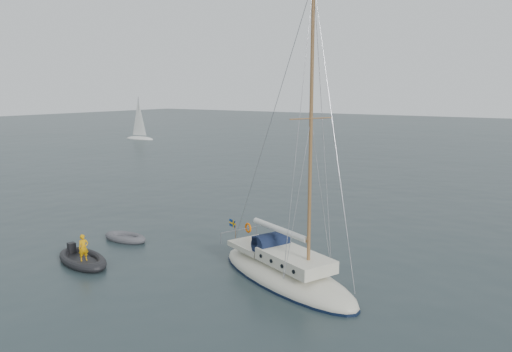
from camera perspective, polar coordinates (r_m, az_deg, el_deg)
The scene contains 5 objects.
ground at distance 26.11m, azimuth 3.90°, elevation -10.22°, with size 300.00×300.00×0.00m, color black.
sailboat at distance 23.91m, azimuth 3.41°, elevation -9.45°, with size 9.80×2.93×13.96m.
dinghy at distance 31.15m, azimuth -14.72°, elevation -6.81°, with size 2.98×1.35×0.43m.
rib at distance 27.88m, azimuth -19.23°, elevation -8.90°, with size 4.07×1.85×1.62m.
distant_yacht_a at distance 92.49m, azimuth -13.24°, elevation 6.24°, with size 6.08×3.24×8.06m.
Camera 1 is at (11.98, -21.39, 8.99)m, focal length 35.00 mm.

